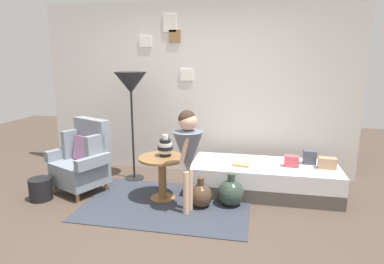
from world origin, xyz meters
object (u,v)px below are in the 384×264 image
Objects in this scene: person_child at (188,148)px; vase_striped at (165,147)px; floor_lamp at (131,86)px; side_table at (162,169)px; armchair at (84,159)px; demijohn_far at (231,193)px; demijohn_near at (201,195)px; magazine_basket at (41,189)px; daybed at (264,178)px; book_on_daybed at (241,164)px.

vase_striped is at bearing 136.00° from person_child.
side_table is at bearing -44.25° from floor_lamp.
armchair is 2.37× the size of demijohn_far.
demijohn_near is 1.32× the size of magazine_basket.
armchair is at bearing 179.33° from vase_striped.
armchair is 1.17m from vase_striped.
demijohn_far is (1.49, -0.63, -1.22)m from floor_lamp.
side_table reaches higher than demijohn_near.
demijohn_far is 1.46× the size of magazine_basket.
armchair is 0.51× the size of daybed.
armchair is 2.62× the size of demijohn_near.
person_child is 2.96× the size of demijohn_far.
magazine_basket is at bearing -174.35° from demijohn_near.
demijohn_near is at bearing -6.95° from armchair.
side_table is 0.59m from demijohn_near.
book_on_daybed is (0.94, 0.29, -0.26)m from vase_striped.
demijohn_far is (0.35, 0.12, 0.02)m from demijohn_near.
demijohn_far is (0.87, -0.02, -0.24)m from side_table.
demijohn_far reaches higher than demijohn_near.
demijohn_far is at bearing -2.43° from armchair.
daybed is 6.88× the size of vase_striped.
armchair is 1.12m from side_table.
side_table is 0.37× the size of floor_lamp.
book_on_daybed is (1.59, -0.27, -0.97)m from floor_lamp.
daybed is 6.80× the size of magazine_basket.
book_on_daybed is (0.97, 0.34, 0.01)m from side_table.
floor_lamp reaches higher than armchair.
person_child is 2.02m from magazine_basket.
book_on_daybed reaches higher than magazine_basket.
magazine_basket is at bearing -134.74° from armchair.
floor_lamp is 1.84m from demijohn_near.
daybed is at bearing 15.97° from magazine_basket.
demijohn_near is (1.14, -0.74, -1.23)m from floor_lamp.
demijohn_near is (-0.45, -0.48, -0.27)m from book_on_daybed.
person_child is 4.32× the size of magazine_basket.
armchair is 3.46× the size of magazine_basket.
demijohn_near is (0.49, -0.19, -0.53)m from vase_striped.
demijohn_far reaches higher than magazine_basket.
person_child is at bearing -37.37° from side_table.
side_table is 0.63m from person_child.
floor_lamp reaches higher than demijohn_far.
person_child is (-0.87, -0.76, 0.58)m from daybed.
magazine_basket is (-2.38, -0.32, -0.03)m from demijohn_far.
book_on_daybed is at bearing -158.14° from daybed.
demijohn_near is at bearing -33.04° from floor_lamp.
daybed is at bearing 9.41° from armchair.
daybed is 0.96m from demijohn_near.
daybed is (2.38, 0.40, -0.24)m from armchair.
book_on_daybed is at bearing 48.42° from person_child.
daybed is 1.38m from vase_striped.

